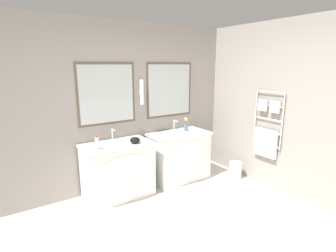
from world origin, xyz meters
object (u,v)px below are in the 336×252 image
at_px(vanity_left, 119,171).
at_px(toiletry_bottle, 97,143).
at_px(vanity_right, 180,156).
at_px(amenity_bowl, 135,140).
at_px(waste_bin, 235,170).
at_px(flower_vase, 186,125).

relative_size(vanity_left, toiletry_bottle, 5.16).
bearing_deg(vanity_right, amenity_bowl, -174.87).
xyz_separation_m(vanity_right, toiletry_bottle, (-1.44, -0.06, 0.50)).
height_order(toiletry_bottle, waste_bin, toiletry_bottle).
height_order(amenity_bowl, flower_vase, flower_vase).
bearing_deg(amenity_bowl, flower_vase, 9.06).
relative_size(vanity_left, amenity_bowl, 6.66).
distance_m(amenity_bowl, waste_bin, 1.91).
distance_m(flower_vase, waste_bin, 1.18).
bearing_deg(amenity_bowl, vanity_right, 5.13).
height_order(vanity_right, amenity_bowl, amenity_bowl).
xyz_separation_m(toiletry_bottle, amenity_bowl, (0.56, -0.02, -0.05)).
distance_m(vanity_right, toiletry_bottle, 1.53).
distance_m(toiletry_bottle, amenity_bowl, 0.56).
xyz_separation_m(flower_vase, waste_bin, (0.65, -0.59, -0.78)).
bearing_deg(amenity_bowl, toiletry_bottle, 177.76).
height_order(flower_vase, waste_bin, flower_vase).
xyz_separation_m(toiletry_bottle, flower_vase, (1.62, 0.15, 0.01)).
height_order(vanity_left, amenity_bowl, amenity_bowl).
height_order(vanity_right, waste_bin, vanity_right).
bearing_deg(toiletry_bottle, flower_vase, 5.22).
bearing_deg(vanity_left, flower_vase, 3.97).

